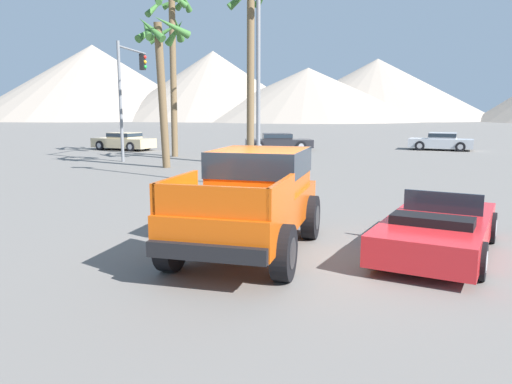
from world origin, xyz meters
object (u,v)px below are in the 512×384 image
(street_lamp_post, at_px, (258,33))
(palm_tree_tall, at_px, (249,22))
(parked_car_dark, at_px, (278,141))
(palm_tree_leaning, at_px, (162,55))
(traffic_light_main, at_px, (130,80))
(parked_car_tan, at_px, (124,141))
(parked_car_silver, at_px, (441,141))
(orange_pickup_truck, at_px, (253,194))
(palm_tree_short, at_px, (172,34))
(red_convertible_car, at_px, (437,231))

(street_lamp_post, distance_m, palm_tree_tall, 7.37)
(parked_car_dark, distance_m, palm_tree_tall, 11.18)
(street_lamp_post, distance_m, palm_tree_leaning, 7.47)
(street_lamp_post, xyz_separation_m, palm_tree_leaning, (-5.17, 5.39, -0.08))
(traffic_light_main, height_order, street_lamp_post, street_lamp_post)
(parked_car_tan, distance_m, palm_tree_leaning, 12.26)
(parked_car_dark, bearing_deg, parked_car_silver, 86.29)
(orange_pickup_truck, distance_m, palm_tree_leaning, 14.88)
(parked_car_silver, distance_m, palm_tree_short, 18.83)
(palm_tree_short, relative_size, palm_tree_leaning, 1.37)
(red_convertible_car, distance_m, parked_car_tan, 27.40)
(red_convertible_car, xyz_separation_m, parked_car_silver, (5.37, 25.35, 0.16))
(orange_pickup_truck, relative_size, red_convertible_car, 1.08)
(traffic_light_main, xyz_separation_m, palm_tree_tall, (6.82, -2.11, 2.48))
(orange_pickup_truck, bearing_deg, parked_car_tan, 125.26)
(palm_tree_short, bearing_deg, traffic_light_main, -134.64)
(red_convertible_car, relative_size, palm_tree_tall, 0.50)
(traffic_light_main, bearing_deg, parked_car_silver, -64.18)
(traffic_light_main, distance_m, palm_tree_leaning, 4.97)
(orange_pickup_truck, xyz_separation_m, street_lamp_post, (-0.96, 7.55, 4.13))
(red_convertible_car, xyz_separation_m, parked_car_dark, (-5.45, 23.77, 0.14))
(orange_pickup_truck, distance_m, traffic_light_main, 19.37)
(parked_car_dark, relative_size, parked_car_tan, 1.03)
(traffic_light_main, relative_size, palm_tree_short, 0.65)
(parked_car_tan, xyz_separation_m, palm_tree_tall, (9.84, -7.93, 6.15))
(palm_tree_tall, bearing_deg, parked_car_silver, 43.89)
(parked_car_tan, relative_size, street_lamp_post, 0.52)
(palm_tree_tall, xyz_separation_m, palm_tree_leaning, (-3.72, -1.68, -1.61))
(orange_pickup_truck, bearing_deg, street_lamp_post, 104.02)
(orange_pickup_truck, bearing_deg, red_convertible_car, 9.27)
(palm_tree_leaning, bearing_deg, traffic_light_main, 129.28)
(parked_car_tan, relative_size, traffic_light_main, 0.74)
(palm_tree_short, height_order, palm_tree_leaning, palm_tree_short)
(traffic_light_main, bearing_deg, orange_pickup_truck, -151.11)
(parked_car_dark, xyz_separation_m, palm_tree_tall, (-0.48, -9.31, 6.17))
(red_convertible_car, bearing_deg, palm_tree_leaning, 147.19)
(parked_car_silver, xyz_separation_m, palm_tree_leaning, (-15.04, -12.56, 4.54))
(palm_tree_tall, relative_size, palm_tree_leaning, 1.33)
(parked_car_silver, relative_size, parked_car_dark, 0.93)
(parked_car_silver, xyz_separation_m, palm_tree_tall, (-11.31, -10.88, 6.15))
(red_convertible_car, height_order, palm_tree_short, palm_tree_short)
(orange_pickup_truck, height_order, palm_tree_short, palm_tree_short)
(orange_pickup_truck, height_order, street_lamp_post, street_lamp_post)
(red_convertible_car, bearing_deg, traffic_light_main, 147.70)
(orange_pickup_truck, height_order, palm_tree_leaning, palm_tree_leaning)
(traffic_light_main, bearing_deg, palm_tree_leaning, -140.72)
(parked_car_dark, height_order, palm_tree_tall, palm_tree_tall)
(parked_car_dark, xyz_separation_m, palm_tree_short, (-5.51, -5.38, 6.30))
(orange_pickup_truck, distance_m, palm_tree_tall, 15.86)
(parked_car_dark, bearing_deg, orange_pickup_truck, -7.37)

